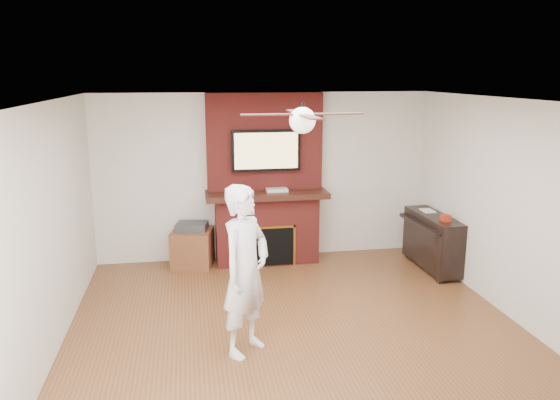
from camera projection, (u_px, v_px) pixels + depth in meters
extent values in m
cube|color=brown|center=(300.00, 345.00, 5.88)|extent=(5.36, 5.86, 0.18)
cube|color=white|center=(303.00, 92.00, 5.27)|extent=(5.36, 5.86, 0.18)
cube|color=beige|center=(263.00, 175.00, 8.30)|extent=(5.36, 0.18, 2.50)
cube|color=beige|center=(413.00, 372.00, 2.85)|extent=(5.36, 0.18, 2.50)
cube|color=beige|center=(33.00, 238.00, 5.15)|extent=(0.18, 5.86, 2.50)
cube|color=beige|center=(532.00, 215.00, 6.00)|extent=(0.18, 5.86, 2.50)
cube|color=maroon|center=(266.00, 229.00, 8.14)|extent=(1.50, 0.50, 1.00)
cube|color=black|center=(267.00, 194.00, 7.99)|extent=(1.78, 0.64, 0.08)
cube|color=maroon|center=(264.00, 142.00, 7.99)|extent=(1.70, 0.20, 1.42)
cube|color=black|center=(269.00, 247.00, 7.94)|extent=(0.70, 0.06, 0.55)
cube|color=#BF8C2D|center=(269.00, 228.00, 7.87)|extent=(0.78, 0.02, 0.03)
cube|color=#BF8C2D|center=(244.00, 248.00, 7.87)|extent=(0.03, 0.02, 0.61)
cube|color=#BF8C2D|center=(294.00, 245.00, 8.00)|extent=(0.03, 0.02, 0.61)
cube|color=black|center=(266.00, 150.00, 7.88)|extent=(1.00, 0.07, 0.60)
cube|color=#EAD07C|center=(266.00, 151.00, 7.84)|extent=(0.92, 0.01, 0.52)
cylinder|color=black|center=(302.00, 109.00, 5.30)|extent=(0.04, 0.04, 0.14)
sphere|color=white|center=(302.00, 120.00, 5.33)|extent=(0.26, 0.26, 0.26)
cube|color=black|center=(335.00, 114.00, 5.37)|extent=(0.55, 0.11, 0.01)
cube|color=black|center=(296.00, 112.00, 5.63)|extent=(0.11, 0.55, 0.01)
cube|color=black|center=(269.00, 115.00, 5.26)|extent=(0.55, 0.11, 0.01)
cube|color=black|center=(310.00, 117.00, 5.00)|extent=(0.11, 0.55, 0.01)
imported|color=white|center=(245.00, 271.00, 5.39)|extent=(0.74, 0.76, 1.73)
cube|color=brown|center=(193.00, 248.00, 7.99)|extent=(0.67, 0.67, 0.54)
cube|color=#313033|center=(192.00, 226.00, 7.92)|extent=(0.50, 0.43, 0.11)
cube|color=black|center=(433.00, 241.00, 7.83)|extent=(0.40, 1.24, 0.75)
cube|color=black|center=(441.00, 260.00, 7.31)|extent=(0.06, 0.09, 0.66)
cube|color=black|center=(409.00, 236.00, 8.36)|extent=(0.06, 0.09, 0.66)
cube|color=black|center=(420.00, 224.00, 7.74)|extent=(0.17, 1.13, 0.05)
cube|color=silver|center=(428.00, 211.00, 7.97)|extent=(0.17, 0.24, 0.01)
cube|color=#A22813|center=(445.00, 218.00, 7.42)|extent=(0.11, 0.11, 0.09)
cube|color=silver|center=(277.00, 190.00, 7.98)|extent=(0.31, 0.18, 0.04)
cylinder|color=orange|center=(263.00, 262.00, 8.06)|extent=(0.08, 0.08, 0.11)
cylinder|color=#388C3F|center=(261.00, 262.00, 8.09)|extent=(0.08, 0.08, 0.09)
cylinder|color=beige|center=(274.00, 262.00, 8.06)|extent=(0.08, 0.08, 0.10)
cylinder|color=teal|center=(276.00, 262.00, 8.09)|extent=(0.06, 0.06, 0.08)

